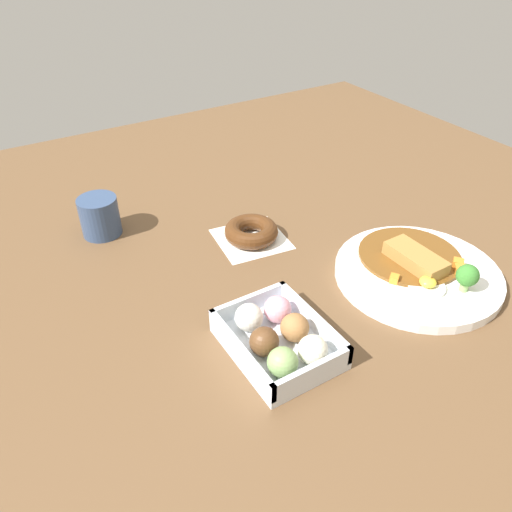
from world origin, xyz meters
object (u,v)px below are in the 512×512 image
Objects in this scene: curry_plate at (418,271)px; chocolate_ring_donut at (251,232)px; donut_box at (279,338)px; coffee_mug at (100,216)px.

curry_plate reaches higher than chocolate_ring_donut.
donut_box is 0.46m from coffee_mug.
donut_box is 1.20× the size of chocolate_ring_donut.
chocolate_ring_donut is at bearing 36.16° from curry_plate.
curry_plate is at bearing -86.60° from donut_box.
chocolate_ring_donut is (0.25, 0.19, 0.00)m from curry_plate.
coffee_mug is at bearing 54.14° from chocolate_ring_donut.
donut_box is (-0.02, 0.30, 0.01)m from curry_plate.
donut_box is at bearing -164.68° from coffee_mug.
chocolate_ring_donut is (0.27, -0.12, -0.01)m from donut_box.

